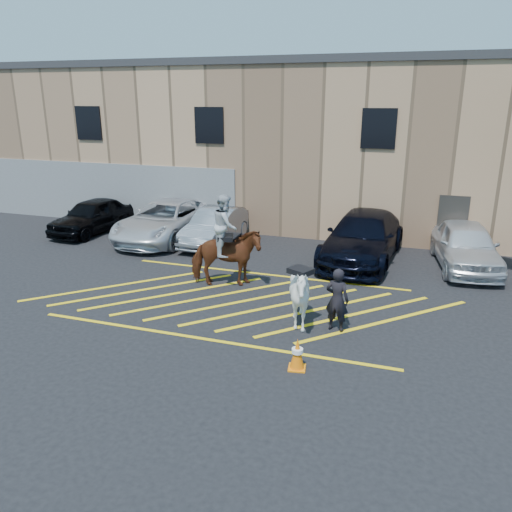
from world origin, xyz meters
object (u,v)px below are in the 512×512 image
(saddled_white, at_px, (300,296))
(traffic_cone, at_px, (297,354))
(handler, at_px, (337,300))
(car_black_suv, at_px, (92,216))
(car_white_pickup, at_px, (165,220))
(mounted_bay, at_px, (226,250))
(car_silver_sedan, at_px, (216,226))
(car_white_suv, at_px, (466,245))
(car_blue_suv, at_px, (363,237))

(saddled_white, relative_size, traffic_cone, 2.80)
(handler, bearing_deg, car_black_suv, -17.51)
(car_white_pickup, xyz_separation_m, traffic_cone, (7.83, -8.61, -0.43))
(traffic_cone, bearing_deg, mounted_bay, 128.36)
(car_black_suv, distance_m, traffic_cone, 14.26)
(mounted_bay, bearing_deg, car_silver_sedan, 116.40)
(car_silver_sedan, relative_size, car_white_suv, 0.92)
(car_white_suv, bearing_deg, handler, -125.95)
(car_blue_suv, bearing_deg, saddled_white, -93.00)
(saddled_white, xyz_separation_m, traffic_cone, (0.45, -2.08, -0.51))
(car_white_suv, xyz_separation_m, traffic_cone, (-3.93, -8.60, -0.44))
(car_black_suv, xyz_separation_m, mounted_bay, (8.04, -4.30, 0.44))
(car_white_suv, bearing_deg, saddled_white, -131.64)
(car_white_suv, bearing_deg, car_blue_suv, 175.98)
(car_black_suv, bearing_deg, car_blue_suv, 4.24)
(car_silver_sedan, bearing_deg, traffic_cone, -56.32)
(handler, height_order, mounted_bay, mounted_bay)
(car_blue_suv, height_order, traffic_cone, car_blue_suv)
(traffic_cone, bearing_deg, car_blue_suv, 87.22)
(handler, distance_m, traffic_cone, 2.29)
(car_blue_suv, bearing_deg, car_silver_sedan, -177.82)
(car_silver_sedan, relative_size, mounted_bay, 1.47)
(car_black_suv, bearing_deg, car_silver_sedan, 5.95)
(car_white_pickup, xyz_separation_m, car_white_suv, (11.76, -0.01, 0.01))
(car_silver_sedan, distance_m, mounted_bay, 4.92)
(handler, bearing_deg, saddled_white, 17.27)
(car_black_suv, relative_size, handler, 2.59)
(car_white_suv, xyz_separation_m, mounted_bay, (-7.30, -4.34, 0.39))
(saddled_white, bearing_deg, car_black_suv, 149.39)
(car_white_suv, distance_m, mounted_bay, 8.50)
(car_silver_sedan, height_order, handler, handler)
(car_silver_sedan, distance_m, car_white_suv, 9.47)
(traffic_cone, bearing_deg, car_black_suv, 143.13)
(car_silver_sedan, distance_m, saddled_white, 8.31)
(car_silver_sedan, height_order, traffic_cone, car_silver_sedan)
(handler, bearing_deg, mounted_bay, -17.55)
(car_white_pickup, bearing_deg, car_black_suv, -178.52)
(car_silver_sedan, distance_m, handler, 8.83)
(car_white_pickup, relative_size, saddled_white, 2.79)
(handler, bearing_deg, car_white_pickup, -27.04)
(car_white_pickup, relative_size, mounted_bay, 1.94)
(car_black_suv, xyz_separation_m, car_white_suv, (15.34, 0.04, 0.06))
(mounted_bay, distance_m, saddled_white, 3.65)
(car_white_pickup, bearing_deg, car_blue_suv, -1.07)
(car_black_suv, bearing_deg, handler, -23.02)
(car_white_pickup, height_order, car_silver_sedan, car_white_pickup)
(car_black_suv, height_order, mounted_bay, mounted_bay)
(car_white_suv, bearing_deg, car_white_pickup, 172.21)
(car_blue_suv, relative_size, traffic_cone, 8.03)
(car_black_suv, height_order, car_silver_sedan, car_black_suv)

